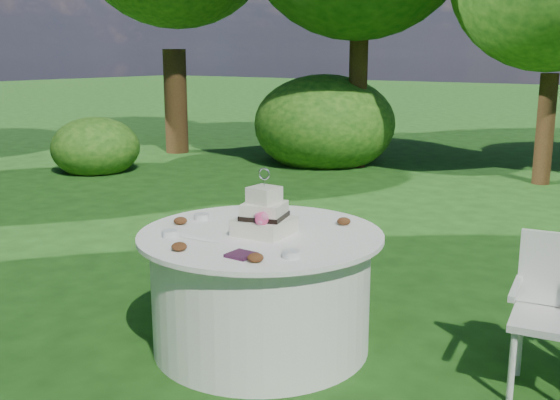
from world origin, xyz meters
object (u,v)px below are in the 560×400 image
(napkins, at_px, (241,255))
(cake, at_px, (264,217))
(chair, at_px, (555,303))
(table, at_px, (261,289))

(napkins, xyz_separation_m, cake, (-0.17, 0.45, 0.10))
(chair, bearing_deg, table, -164.16)
(cake, distance_m, chair, 1.75)
(napkins, distance_m, table, 0.64)
(cake, height_order, chair, cake)
(napkins, bearing_deg, chair, 32.67)
(napkins, relative_size, table, 0.09)
(chair, bearing_deg, cake, -163.11)
(table, height_order, cake, cake)
(napkins, xyz_separation_m, chair, (1.48, 0.95, -0.26))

